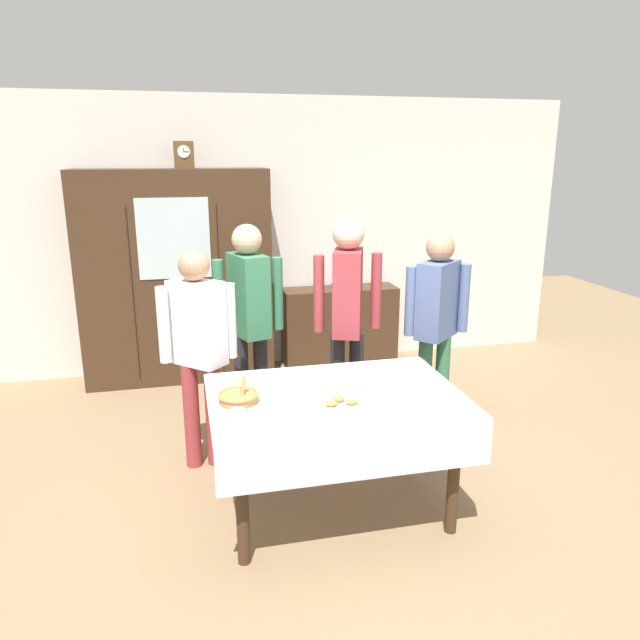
# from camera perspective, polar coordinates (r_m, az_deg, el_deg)

# --- Properties ---
(ground_plane) EXTENTS (12.00, 12.00, 0.00)m
(ground_plane) POSITION_cam_1_polar(r_m,az_deg,el_deg) (4.09, 0.67, -16.09)
(ground_plane) COLOR #846B4C
(ground_plane) RESTS_ON ground
(back_wall) EXTENTS (6.40, 0.10, 2.70)m
(back_wall) POSITION_cam_1_polar(r_m,az_deg,el_deg) (6.14, -5.28, 8.09)
(back_wall) COLOR silver
(back_wall) RESTS_ON ground
(dining_table) EXTENTS (1.50, 1.05, 0.77)m
(dining_table) POSITION_cam_1_polar(r_m,az_deg,el_deg) (3.58, 1.61, -8.96)
(dining_table) COLOR #3D2819
(dining_table) RESTS_ON ground
(wall_cabinet) EXTENTS (1.78, 0.46, 2.02)m
(wall_cabinet) POSITION_cam_1_polar(r_m,az_deg,el_deg) (5.84, -13.57, 3.96)
(wall_cabinet) COLOR #3D2819
(wall_cabinet) RESTS_ON ground
(mantel_clock) EXTENTS (0.18, 0.11, 0.24)m
(mantel_clock) POSITION_cam_1_polar(r_m,az_deg,el_deg) (5.73, -12.91, 15.17)
(mantel_clock) COLOR brown
(mantel_clock) RESTS_ON wall_cabinet
(bookshelf_low) EXTENTS (1.18, 0.35, 0.81)m
(bookshelf_low) POSITION_cam_1_polar(r_m,az_deg,el_deg) (6.24, 1.91, -0.58)
(bookshelf_low) COLOR #3D2819
(bookshelf_low) RESTS_ON ground
(book_stack) EXTENTS (0.17, 0.21, 0.09)m
(book_stack) POSITION_cam_1_polar(r_m,az_deg,el_deg) (6.13, 1.94, 3.45)
(book_stack) COLOR #2D5184
(book_stack) RESTS_ON bookshelf_low
(tea_cup_front_edge) EXTENTS (0.13, 0.13, 0.06)m
(tea_cup_front_edge) POSITION_cam_1_polar(r_m,az_deg,el_deg) (3.46, 7.06, -7.48)
(tea_cup_front_edge) COLOR white
(tea_cup_front_edge) RESTS_ON dining_table
(tea_cup_center) EXTENTS (0.13, 0.13, 0.06)m
(tea_cup_center) POSITION_cam_1_polar(r_m,az_deg,el_deg) (3.26, -7.90, -9.05)
(tea_cup_center) COLOR white
(tea_cup_center) RESTS_ON dining_table
(tea_cup_mid_right) EXTENTS (0.13, 0.13, 0.06)m
(tea_cup_mid_right) POSITION_cam_1_polar(r_m,az_deg,el_deg) (3.49, -2.14, -7.17)
(tea_cup_mid_right) COLOR white
(tea_cup_mid_right) RESTS_ON dining_table
(tea_cup_far_right) EXTENTS (0.13, 0.13, 0.06)m
(tea_cup_far_right) POSITION_cam_1_polar(r_m,az_deg,el_deg) (3.80, -1.62, -5.19)
(tea_cup_far_right) COLOR white
(tea_cup_far_right) RESTS_ON dining_table
(tea_cup_far_left) EXTENTS (0.13, 0.13, 0.06)m
(tea_cup_far_left) POSITION_cam_1_polar(r_m,az_deg,el_deg) (3.81, 5.42, -5.22)
(tea_cup_far_left) COLOR white
(tea_cup_far_left) RESTS_ON dining_table
(tea_cup_back_edge) EXTENTS (0.13, 0.13, 0.06)m
(tea_cup_back_edge) POSITION_cam_1_polar(r_m,az_deg,el_deg) (3.64, 2.12, -6.18)
(tea_cup_back_edge) COLOR silver
(tea_cup_back_edge) RESTS_ON dining_table
(bread_basket) EXTENTS (0.24, 0.24, 0.16)m
(bread_basket) POSITION_cam_1_polar(r_m,az_deg,el_deg) (3.47, -7.82, -7.31)
(bread_basket) COLOR #9E7542
(bread_basket) RESTS_ON dining_table
(pastry_plate) EXTENTS (0.28, 0.28, 0.05)m
(pastry_plate) POSITION_cam_1_polar(r_m,az_deg,el_deg) (3.39, 2.10, -8.16)
(pastry_plate) COLOR white
(pastry_plate) RESTS_ON dining_table
(spoon_near_right) EXTENTS (0.12, 0.02, 0.01)m
(spoon_near_right) POSITION_cam_1_polar(r_m,az_deg,el_deg) (3.95, 4.46, -4.80)
(spoon_near_right) COLOR silver
(spoon_near_right) RESTS_ON dining_table
(spoon_far_left) EXTENTS (0.12, 0.02, 0.01)m
(spoon_far_left) POSITION_cam_1_polar(r_m,az_deg,el_deg) (3.52, 12.00, -7.76)
(spoon_far_left) COLOR silver
(spoon_far_left) RESTS_ON dining_table
(person_near_right_end) EXTENTS (0.52, 0.40, 1.55)m
(person_near_right_end) POSITION_cam_1_polar(r_m,az_deg,el_deg) (4.12, -11.58, -1.86)
(person_near_right_end) COLOR #933338
(person_near_right_end) RESTS_ON ground
(person_beside_shelf) EXTENTS (0.52, 0.40, 1.66)m
(person_beside_shelf) POSITION_cam_1_polar(r_m,az_deg,el_deg) (4.51, -6.80, 0.92)
(person_beside_shelf) COLOR #232328
(person_beside_shelf) RESTS_ON ground
(person_behind_table_right) EXTENTS (0.52, 0.41, 1.71)m
(person_behind_table_right) POSITION_cam_1_polar(r_m,az_deg,el_deg) (4.43, 2.66, 1.20)
(person_behind_table_right) COLOR #232328
(person_behind_table_right) RESTS_ON ground
(person_by_cabinet) EXTENTS (0.52, 0.39, 1.59)m
(person_by_cabinet) POSITION_cam_1_polar(r_m,az_deg,el_deg) (4.64, 11.11, 0.50)
(person_by_cabinet) COLOR #33704C
(person_by_cabinet) RESTS_ON ground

